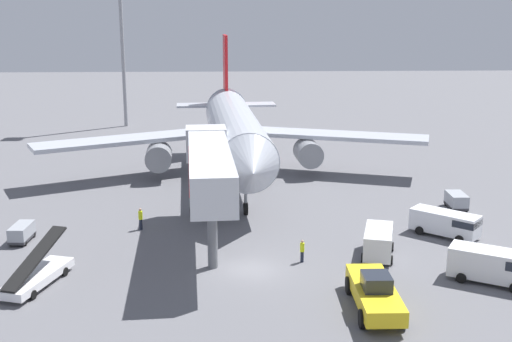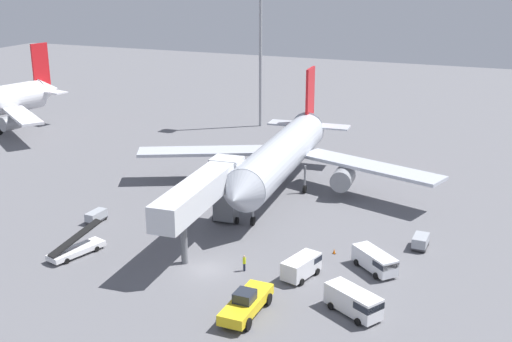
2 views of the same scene
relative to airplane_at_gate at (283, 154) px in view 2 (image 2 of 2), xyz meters
The scene contains 14 objects.
ground_plane 25.49m from the airplane_at_gate, 88.24° to the right, with size 300.00×300.00×0.00m, color slate.
airplane_at_gate is the anchor object (origin of this frame).
jet_bridge 18.93m from the airplane_at_gate, 96.51° to the right, with size 4.39×18.77×7.83m.
pushback_tug 32.71m from the airplane_at_gate, 75.56° to the right, with size 2.72×7.14×2.40m.
belt_loader_truck 30.44m from the airplane_at_gate, 116.08° to the right, with size 3.61×6.59×3.08m.
service_van_near_center 25.44m from the airplane_at_gate, 48.28° to the right, with size 5.27×5.00×1.99m.
service_van_mid_right 25.25m from the airplane_at_gate, 65.57° to the right, with size 3.07×4.84×2.07m.
service_van_rear_right 32.75m from the airplane_at_gate, 58.81° to the right, with size 5.68×4.51×2.24m.
baggage_cart_near_right 23.51m from the airplane_at_gate, 29.74° to the right, with size 1.55×2.72×1.43m.
baggage_cart_far_right 25.43m from the airplane_at_gate, 132.21° to the right, with size 1.41×2.82×1.36m.
ground_crew_worker_foreground 18.42m from the airplane_at_gate, 116.21° to the right, with size 0.48×0.48×1.84m.
ground_crew_worker_midground 24.52m from the airplane_at_gate, 79.05° to the right, with size 0.43×0.43×1.69m.
safety_cone_alpha 20.79m from the airplane_at_gate, 54.19° to the right, with size 0.36×0.36×0.55m.
apron_light_mast 39.99m from the airplane_at_gate, 116.50° to the left, with size 2.40×2.40×28.59m.
Camera 2 is at (27.17, -52.67, 29.37)m, focal length 45.46 mm.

